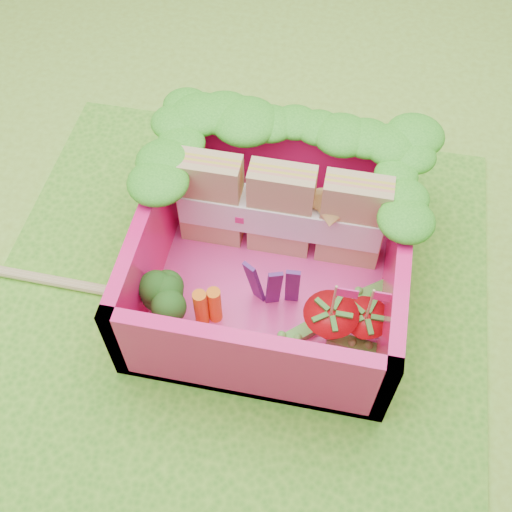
{
  "coord_description": "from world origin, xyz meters",
  "views": [
    {
      "loc": [
        0.44,
        -1.69,
        2.95
      ],
      "look_at": [
        0.08,
        0.13,
        0.28
      ],
      "focal_mm": 45.0,
      "sensor_mm": 36.0,
      "label": 1
    }
  ],
  "objects_px": {
    "strawberry_right": "(363,328)",
    "chopsticks": "(55,281)",
    "broccoli": "(167,297)",
    "sandwich_stack": "(282,211)",
    "strawberry_left": "(329,327)",
    "bento_box": "(272,256)"
  },
  "relations": [
    {
      "from": "broccoli",
      "to": "strawberry_left",
      "type": "xyz_separation_m",
      "value": [
        0.79,
        0.02,
        -0.05
      ]
    },
    {
      "from": "bento_box",
      "to": "strawberry_right",
      "type": "relative_size",
      "value": 2.75
    },
    {
      "from": "broccoli",
      "to": "strawberry_right",
      "type": "distance_m",
      "value": 0.96
    },
    {
      "from": "sandwich_stack",
      "to": "strawberry_left",
      "type": "relative_size",
      "value": 2.12
    },
    {
      "from": "strawberry_left",
      "to": "sandwich_stack",
      "type": "bearing_deg",
      "value": 121.33
    },
    {
      "from": "strawberry_left",
      "to": "strawberry_right",
      "type": "relative_size",
      "value": 1.07
    },
    {
      "from": "strawberry_right",
      "to": "bento_box",
      "type": "bearing_deg",
      "value": 152.25
    },
    {
      "from": "sandwich_stack",
      "to": "chopsticks",
      "type": "height_order",
      "value": "sandwich_stack"
    },
    {
      "from": "bento_box",
      "to": "broccoli",
      "type": "relative_size",
      "value": 4.05
    },
    {
      "from": "broccoli",
      "to": "strawberry_right",
      "type": "xyz_separation_m",
      "value": [
        0.96,
        0.05,
        -0.07
      ]
    },
    {
      "from": "bento_box",
      "to": "strawberry_right",
      "type": "distance_m",
      "value": 0.57
    },
    {
      "from": "broccoli",
      "to": "strawberry_right",
      "type": "height_order",
      "value": "strawberry_right"
    },
    {
      "from": "sandwich_stack",
      "to": "strawberry_left",
      "type": "bearing_deg",
      "value": -58.67
    },
    {
      "from": "bento_box",
      "to": "sandwich_stack",
      "type": "relative_size",
      "value": 1.21
    },
    {
      "from": "bento_box",
      "to": "strawberry_left",
      "type": "xyz_separation_m",
      "value": [
        0.34,
        -0.3,
        -0.09
      ]
    },
    {
      "from": "broccoli",
      "to": "sandwich_stack",
      "type": "bearing_deg",
      "value": 50.41
    },
    {
      "from": "sandwich_stack",
      "to": "chopsticks",
      "type": "bearing_deg",
      "value": -158.08
    },
    {
      "from": "sandwich_stack",
      "to": "broccoli",
      "type": "bearing_deg",
      "value": -129.59
    },
    {
      "from": "broccoli",
      "to": "chopsticks",
      "type": "relative_size",
      "value": 0.15
    },
    {
      "from": "sandwich_stack",
      "to": "strawberry_right",
      "type": "xyz_separation_m",
      "value": [
        0.49,
        -0.51,
        -0.16
      ]
    },
    {
      "from": "strawberry_right",
      "to": "chopsticks",
      "type": "height_order",
      "value": "strawberry_right"
    },
    {
      "from": "strawberry_left",
      "to": "chopsticks",
      "type": "bearing_deg",
      "value": 176.87
    }
  ]
}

